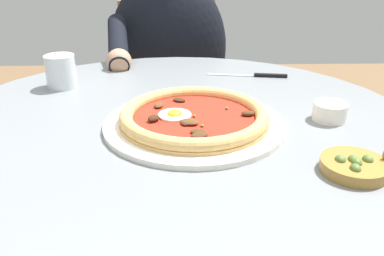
{
  "coord_description": "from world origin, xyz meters",
  "views": [
    {
      "loc": [
        0.74,
        0.02,
        1.05
      ],
      "look_at": [
        -0.01,
        0.03,
        0.71
      ],
      "focal_mm": 38.81,
      "sensor_mm": 36.0,
      "label": 1
    }
  ],
  "objects_px": {
    "dining_table": "(176,173)",
    "water_glass": "(61,74)",
    "pizza_on_plate": "(194,118)",
    "diner_person": "(169,103)",
    "olive_pan": "(356,166)",
    "steak_knife": "(259,75)",
    "cafe_chair_diner": "(169,90)",
    "ramekin_capers": "(331,112)"
  },
  "relations": [
    {
      "from": "ramekin_capers",
      "to": "cafe_chair_diner",
      "type": "relative_size",
      "value": 0.08
    },
    {
      "from": "pizza_on_plate",
      "to": "steak_knife",
      "type": "height_order",
      "value": "pizza_on_plate"
    },
    {
      "from": "dining_table",
      "to": "pizza_on_plate",
      "type": "height_order",
      "value": "pizza_on_plate"
    },
    {
      "from": "pizza_on_plate",
      "to": "steak_knife",
      "type": "relative_size",
      "value": 1.65
    },
    {
      "from": "olive_pan",
      "to": "diner_person",
      "type": "height_order",
      "value": "diner_person"
    },
    {
      "from": "olive_pan",
      "to": "diner_person",
      "type": "relative_size",
      "value": 0.11
    },
    {
      "from": "pizza_on_plate",
      "to": "diner_person",
      "type": "bearing_deg",
      "value": -174.35
    },
    {
      "from": "dining_table",
      "to": "water_glass",
      "type": "xyz_separation_m",
      "value": [
        -0.21,
        -0.27,
        0.15
      ]
    },
    {
      "from": "ramekin_capers",
      "to": "cafe_chair_diner",
      "type": "distance_m",
      "value": 0.93
    },
    {
      "from": "pizza_on_plate",
      "to": "ramekin_capers",
      "type": "distance_m",
      "value": 0.27
    },
    {
      "from": "water_glass",
      "to": "diner_person",
      "type": "bearing_deg",
      "value": 152.96
    },
    {
      "from": "dining_table",
      "to": "diner_person",
      "type": "bearing_deg",
      "value": -177.15
    },
    {
      "from": "dining_table",
      "to": "diner_person",
      "type": "distance_m",
      "value": 0.69
    },
    {
      "from": "steak_knife",
      "to": "water_glass",
      "type": "bearing_deg",
      "value": -81.62
    },
    {
      "from": "diner_person",
      "to": "cafe_chair_diner",
      "type": "relative_size",
      "value": 1.34
    },
    {
      "from": "steak_knife",
      "to": "cafe_chair_diner",
      "type": "xyz_separation_m",
      "value": [
        -0.54,
        -0.25,
        -0.23
      ]
    },
    {
      "from": "ramekin_capers",
      "to": "diner_person",
      "type": "relative_size",
      "value": 0.06
    },
    {
      "from": "water_glass",
      "to": "cafe_chair_diner",
      "type": "bearing_deg",
      "value": 159.12
    },
    {
      "from": "diner_person",
      "to": "water_glass",
      "type": "bearing_deg",
      "value": -27.04
    },
    {
      "from": "pizza_on_plate",
      "to": "olive_pan",
      "type": "height_order",
      "value": "olive_pan"
    },
    {
      "from": "steak_knife",
      "to": "ramekin_capers",
      "type": "distance_m",
      "value": 0.3
    },
    {
      "from": "ramekin_capers",
      "to": "cafe_chair_diner",
      "type": "height_order",
      "value": "cafe_chair_diner"
    },
    {
      "from": "water_glass",
      "to": "cafe_chair_diner",
      "type": "relative_size",
      "value": 0.09
    },
    {
      "from": "dining_table",
      "to": "olive_pan",
      "type": "bearing_deg",
      "value": 53.87
    },
    {
      "from": "pizza_on_plate",
      "to": "ramekin_capers",
      "type": "xyz_separation_m",
      "value": [
        -0.02,
        0.26,
        0.0
      ]
    },
    {
      "from": "pizza_on_plate",
      "to": "water_glass",
      "type": "distance_m",
      "value": 0.39
    },
    {
      "from": "ramekin_capers",
      "to": "olive_pan",
      "type": "relative_size",
      "value": 0.52
    },
    {
      "from": "olive_pan",
      "to": "cafe_chair_diner",
      "type": "xyz_separation_m",
      "value": [
        -1.03,
        -0.31,
        -0.23
      ]
    },
    {
      "from": "dining_table",
      "to": "olive_pan",
      "type": "xyz_separation_m",
      "value": [
        0.2,
        0.27,
        0.13
      ]
    },
    {
      "from": "water_glass",
      "to": "cafe_chair_diner",
      "type": "height_order",
      "value": "cafe_chair_diner"
    },
    {
      "from": "cafe_chair_diner",
      "to": "ramekin_capers",
      "type": "bearing_deg",
      "value": 22.27
    },
    {
      "from": "pizza_on_plate",
      "to": "water_glass",
      "type": "xyz_separation_m",
      "value": [
        -0.24,
        -0.31,
        0.02
      ]
    },
    {
      "from": "pizza_on_plate",
      "to": "cafe_chair_diner",
      "type": "xyz_separation_m",
      "value": [
        -0.85,
        -0.07,
        -0.24
      ]
    },
    {
      "from": "water_glass",
      "to": "steak_knife",
      "type": "xyz_separation_m",
      "value": [
        -0.07,
        0.48,
        -0.03
      ]
    },
    {
      "from": "water_glass",
      "to": "ramekin_capers",
      "type": "height_order",
      "value": "water_glass"
    },
    {
      "from": "dining_table",
      "to": "ramekin_capers",
      "type": "distance_m",
      "value": 0.33
    },
    {
      "from": "pizza_on_plate",
      "to": "steak_knife",
      "type": "xyz_separation_m",
      "value": [
        -0.31,
        0.18,
        -0.01
      ]
    },
    {
      "from": "steak_knife",
      "to": "ramekin_capers",
      "type": "xyz_separation_m",
      "value": [
        0.29,
        0.09,
        0.02
      ]
    },
    {
      "from": "olive_pan",
      "to": "diner_person",
      "type": "xyz_separation_m",
      "value": [
        -0.88,
        -0.31,
        -0.23
      ]
    },
    {
      "from": "water_glass",
      "to": "diner_person",
      "type": "distance_m",
      "value": 0.58
    },
    {
      "from": "pizza_on_plate",
      "to": "steak_knife",
      "type": "distance_m",
      "value": 0.36
    },
    {
      "from": "diner_person",
      "to": "cafe_chair_diner",
      "type": "xyz_separation_m",
      "value": [
        -0.14,
        -0.0,
        0.0
      ]
    }
  ]
}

